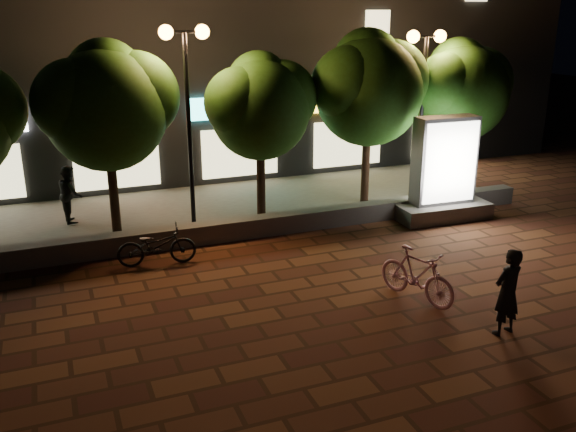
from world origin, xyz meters
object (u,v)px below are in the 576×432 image
tree_left (107,102)px  tree_far_right (462,87)px  rider (507,292)px  scooter_pink (417,275)px  tree_right (370,85)px  ad_kiosk (443,178)px  street_lamp_left (186,76)px  scooter_parked (157,246)px  tree_mid (261,103)px  pedestrian (70,194)px  street_lamp_right (424,72)px

tree_left → tree_far_right: bearing=-0.0°
rider → tree_far_right: bearing=-129.3°
scooter_pink → tree_far_right: bearing=29.7°
tree_right → ad_kiosk: (1.35, -1.96, -2.41)m
tree_left → street_lamp_left: 2.05m
scooter_parked → tree_mid: bearing=-47.0°
tree_mid → scooter_parked: (-3.43, -2.46, -2.75)m
street_lamp_left → rider: bearing=-63.3°
tree_mid → rider: (1.83, -7.97, -2.40)m
scooter_pink → rider: 1.92m
pedestrian → ad_kiosk: bearing=-112.4°
tree_mid → pedestrian: 5.73m
ad_kiosk → scooter_pink: (-3.55, -4.25, -0.61)m
tree_far_right → tree_right: bearing=180.0°
tree_left → street_lamp_left: (1.95, -0.26, 0.58)m
street_lamp_left → scooter_pink: (3.16, -5.95, -3.48)m
street_lamp_left → ad_kiosk: (6.70, -1.70, -2.87)m
street_lamp_left → pedestrian: bearing=153.4°
rider → pedestrian: pedestrian is taller
scooter_pink → tree_right: bearing=51.2°
tree_mid → ad_kiosk: tree_mid is taller
tree_far_right → scooter_pink: 8.70m
street_lamp_right → ad_kiosk: (-0.30, -1.70, -2.74)m
scooter_pink → street_lamp_left: bearing=98.6°
pedestrian → tree_left: bearing=-143.4°
tree_left → tree_mid: bearing=-0.0°
scooter_parked → pedestrian: (-1.64, 3.71, 0.40)m
street_lamp_right → pedestrian: street_lamp_right is taller
street_lamp_right → scooter_pink: size_ratio=2.75×
pedestrian → tree_right: bearing=-102.6°
tree_right → street_lamp_right: bearing=-9.1°
ad_kiosk → pedestrian: bearing=161.7°
street_lamp_right → rider: (-3.12, -7.71, -3.07)m
tree_far_right → street_lamp_right: 1.66m
tree_far_right → ad_kiosk: size_ratio=1.66×
street_lamp_right → tree_far_right: bearing=9.6°
street_lamp_right → pedestrian: bearing=171.4°
rider → scooter_parked: rider is taller
tree_right → ad_kiosk: size_ratio=1.77×
tree_far_right → rider: tree_far_right is taller
tree_right → street_lamp_left: street_lamp_left is taller
tree_left → tree_far_right: tree_left is taller
street_lamp_left → scooter_parked: 4.41m
scooter_parked → scooter_pink: bearing=-122.3°
tree_right → scooter_pink: bearing=-109.5°
tree_mid → street_lamp_right: (4.95, -0.26, 0.68)m
tree_far_right → street_lamp_right: bearing=-170.4°
ad_kiosk → rider: 6.65m
ad_kiosk → pedestrian: ad_kiosk is taller
tree_mid → tree_far_right: bearing=0.0°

